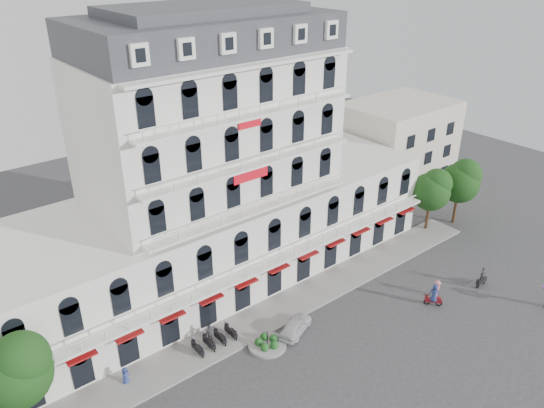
{
  "coord_description": "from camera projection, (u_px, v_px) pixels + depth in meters",
  "views": [
    {
      "loc": [
        -24.31,
        -20.97,
        30.27
      ],
      "look_at": [
        0.76,
        10.0,
        10.54
      ],
      "focal_mm": 35.0,
      "sensor_mm": 36.0,
      "label": 1
    }
  ],
  "objects": [
    {
      "name": "flank_building_east",
      "position": [
        396.0,
        147.0,
        69.92
      ],
      "size": [
        14.0,
        10.0,
        12.0
      ],
      "primitive_type": "cube",
      "color": "beige",
      "rests_on": "ground"
    },
    {
      "name": "rider_northeast",
      "position": [
        482.0,
        277.0,
        51.51
      ],
      "size": [
        1.7,
        0.44,
        2.15
      ],
      "rotation": [
        0.0,
        0.0,
        3.17
      ],
      "color": "black",
      "rests_on": "ground"
    },
    {
      "name": "traffic_island",
      "position": [
        267.0,
        344.0,
        44.11
      ],
      "size": [
        3.2,
        3.2,
        1.6
      ],
      "color": "gray",
      "rests_on": "ground"
    },
    {
      "name": "sidewalk",
      "position": [
        272.0,
        314.0,
        47.97
      ],
      "size": [
        53.0,
        4.0,
        0.16
      ],
      "primitive_type": "cube",
      "color": "gray",
      "rests_on": "ground"
    },
    {
      "name": "pedestrian_mid",
      "position": [
        210.0,
        333.0,
        44.4
      ],
      "size": [
        1.02,
        0.48,
        1.7
      ],
      "primitive_type": "imported",
      "rotation": [
        0.0,
        0.0,
        3.21
      ],
      "color": "#505056",
      "rests_on": "ground"
    },
    {
      "name": "parked_scooter_row",
      "position": [
        215.0,
        345.0,
        44.29
      ],
      "size": [
        4.4,
        1.8,
        1.1
      ],
      "primitive_type": null,
      "color": "black",
      "rests_on": "ground"
    },
    {
      "name": "tree_west_inner",
      "position": [
        15.0,
        369.0,
        34.01
      ],
      "size": [
        4.76,
        4.76,
        8.25
      ],
      "color": "#382314",
      "rests_on": "ground"
    },
    {
      "name": "ground",
      "position": [
        344.0,
        370.0,
        41.74
      ],
      "size": [
        120.0,
        120.0,
        0.0
      ],
      "primitive_type": "plane",
      "color": "#38383A",
      "rests_on": "ground"
    },
    {
      "name": "main_building",
      "position": [
        212.0,
        183.0,
        49.86
      ],
      "size": [
        45.0,
        15.0,
        25.8
      ],
      "color": "silver",
      "rests_on": "ground"
    },
    {
      "name": "pedestrian_right",
      "position": [
        437.0,
        288.0,
        50.22
      ],
      "size": [
        1.22,
        1.0,
        1.64
      ],
      "primitive_type": "imported",
      "rotation": [
        0.0,
        0.0,
        3.58
      ],
      "color": "#DF7685",
      "rests_on": "ground"
    },
    {
      "name": "parked_car",
      "position": [
        295.0,
        326.0,
        45.5
      ],
      "size": [
        4.27,
        2.99,
        1.35
      ],
      "primitive_type": "imported",
      "rotation": [
        0.0,
        0.0,
        1.96
      ],
      "color": "silver",
      "rests_on": "ground"
    },
    {
      "name": "tree_east_inner",
      "position": [
        432.0,
        189.0,
        59.94
      ],
      "size": [
        4.4,
        4.37,
        7.57
      ],
      "color": "#382314",
      "rests_on": "ground"
    },
    {
      "name": "rider_east",
      "position": [
        434.0,
        295.0,
        48.7
      ],
      "size": [
        1.22,
        1.39,
        2.3
      ],
      "rotation": [
        0.0,
        0.0,
        2.26
      ],
      "color": "maroon",
      "rests_on": "ground"
    },
    {
      "name": "pedestrian_left",
      "position": [
        126.0,
        376.0,
        40.15
      ],
      "size": [
        0.87,
        0.73,
        1.53
      ],
      "primitive_type": "imported",
      "rotation": [
        0.0,
        0.0,
        0.38
      ],
      "color": "navy",
      "rests_on": "ground"
    },
    {
      "name": "tree_east_outer",
      "position": [
        460.0,
        180.0,
        61.35
      ],
      "size": [
        4.65,
        4.65,
        8.05
      ],
      "color": "#382314",
      "rests_on": "ground"
    }
  ]
}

